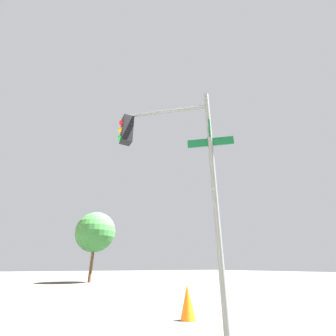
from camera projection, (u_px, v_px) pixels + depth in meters
traffic_signal_near at (169, 150)px, 5.55m from camera, size 1.95×2.36×5.38m
street_tree at (95, 232)px, 18.85m from camera, size 3.26×3.26×5.45m
traffic_cone at (188, 302)px, 5.30m from camera, size 0.36×0.36×0.74m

